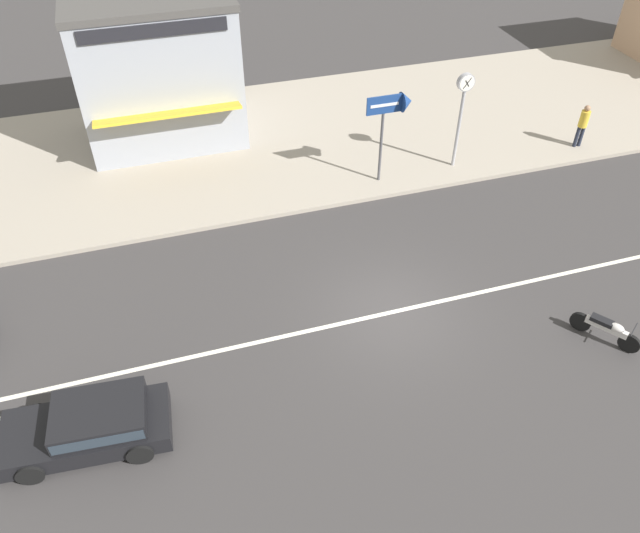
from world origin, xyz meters
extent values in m
plane|color=#383535|center=(0.00, 0.00, 0.00)|extent=(160.00, 160.00, 0.00)
cube|color=silver|center=(0.00, 0.00, 0.00)|extent=(50.40, 0.14, 0.01)
cube|color=#9E9384|center=(0.00, 10.30, 0.07)|extent=(68.00, 10.00, 0.15)
cube|color=black|center=(-8.21, -1.85, 0.41)|extent=(3.82, 1.89, 0.48)
cube|color=black|center=(-7.84, -1.88, 0.88)|extent=(2.15, 1.60, 0.46)
cube|color=#28333D|center=(-7.84, -1.88, 0.88)|extent=(2.07, 1.63, 0.29)
cube|color=white|center=(-10.04, -1.15, 0.51)|extent=(0.10, 0.25, 0.14)
cylinder|color=black|center=(-9.42, -2.52, 0.30)|extent=(0.62, 0.27, 0.60)
cylinder|color=black|center=(-9.30, -1.00, 0.30)|extent=(0.62, 0.27, 0.60)
cylinder|color=black|center=(-7.13, -2.70, 0.30)|extent=(0.62, 0.27, 0.60)
cylinder|color=black|center=(-7.01, -1.18, 0.30)|extent=(0.62, 0.27, 0.60)
cylinder|color=black|center=(5.33, -3.14, 0.28)|extent=(0.40, 0.52, 0.56)
cylinder|color=black|center=(4.59, -2.09, 0.28)|extent=(0.40, 0.52, 0.56)
cube|color=silver|center=(4.96, -2.62, 0.48)|extent=(0.75, 0.98, 0.18)
cube|color=black|center=(4.87, -2.48, 0.62)|extent=(0.53, 0.61, 0.12)
ellipsoid|color=silver|center=(5.09, -2.80, 0.60)|extent=(0.43, 0.47, 0.22)
cylinder|color=#232326|center=(5.32, -3.12, 0.78)|extent=(0.47, 0.35, 0.03)
cylinder|color=#9E9EA3|center=(5.00, 6.41, 1.61)|extent=(0.12, 0.12, 2.92)
cylinder|color=#9E9EA3|center=(5.00, 6.41, 3.38)|extent=(0.62, 0.18, 0.62)
cylinder|color=white|center=(5.00, 6.31, 3.38)|extent=(0.54, 0.02, 0.54)
cylinder|color=white|center=(5.00, 6.50, 3.38)|extent=(0.54, 0.02, 0.54)
cube|color=black|center=(5.00, 6.30, 3.38)|extent=(0.18, 0.01, 0.25)
cube|color=black|center=(5.00, 6.30, 3.38)|extent=(0.27, 0.01, 0.38)
cylinder|color=#4C4C51|center=(2.00, 6.28, 1.46)|extent=(0.10, 0.10, 2.61)
cube|color=navy|center=(2.00, 6.24, 3.07)|extent=(1.23, 0.06, 0.62)
cone|color=navy|center=(2.80, 6.24, 3.07)|extent=(0.36, 0.68, 0.68)
cube|color=white|center=(2.00, 6.20, 3.07)|extent=(0.99, 0.01, 0.10)
cylinder|color=#232838|center=(10.12, 6.25, 0.57)|extent=(0.14, 0.14, 0.84)
cylinder|color=#232838|center=(10.32, 6.25, 0.57)|extent=(0.14, 0.14, 0.84)
cylinder|color=gold|center=(10.22, 6.25, 1.30)|extent=(0.34, 0.34, 0.63)
sphere|color=#997051|center=(10.22, 6.25, 1.73)|extent=(0.23, 0.23, 0.23)
cube|color=#999EA8|center=(-4.80, 11.88, 2.72)|extent=(5.69, 4.21, 5.15)
cube|color=gold|center=(-4.80, 9.43, 2.20)|extent=(5.12, 0.90, 0.28)
cube|color=black|center=(-4.80, 9.76, 5.00)|extent=(4.84, 0.08, 0.44)
camera|label=1|loc=(-5.60, -11.28, 12.39)|focal=35.00mm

